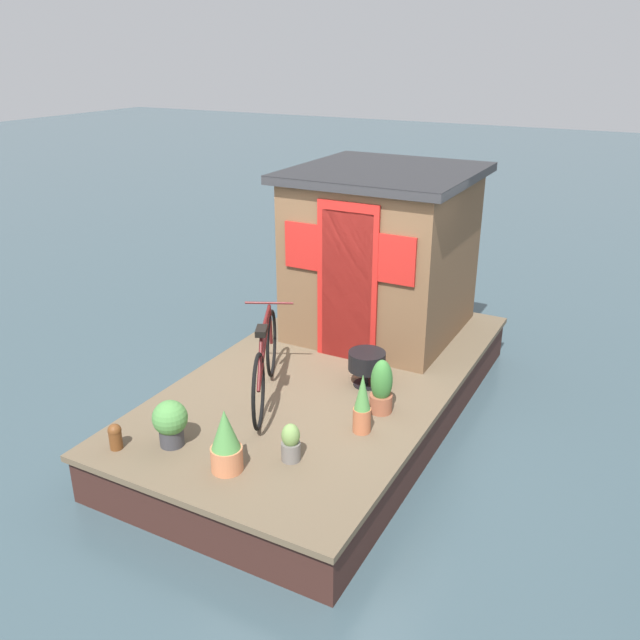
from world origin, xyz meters
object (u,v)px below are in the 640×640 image
Objects in this scene: potted_plant_rosemary at (226,442)px; charcoal_grill at (367,362)px; potted_plant_sage at (291,443)px; potted_plant_thyme at (170,422)px; houseboat_cabin at (382,252)px; potted_plant_basil at (362,405)px; potted_plant_mint at (381,388)px; mooring_bollard at (115,436)px; bicycle at (265,362)px.

charcoal_grill is (1.93, -0.41, -0.00)m from potted_plant_rosemary.
potted_plant_thyme is (-0.30, 1.06, 0.07)m from potted_plant_sage.
potted_plant_rosemary is at bearing 133.28° from potted_plant_sage.
houseboat_cabin is at bearing 8.85° from potted_plant_sage.
houseboat_cabin reaches higher than charcoal_grill.
potted_plant_basil is 1.06× the size of potted_plant_mint.
mooring_bollard is (-1.70, 1.81, -0.13)m from potted_plant_mint.
potted_plant_thyme is (-1.13, 0.28, -0.16)m from bicycle.
potted_plant_thyme is at bearing -54.91° from mooring_bollard.
potted_plant_sage is (-0.83, -0.78, -0.23)m from bicycle.
charcoal_grill is 2.58m from mooring_bollard.
potted_plant_mint is (0.29, -1.13, -0.14)m from bicycle.
charcoal_grill is (0.85, 0.34, -0.01)m from potted_plant_basil.
potted_plant_basil reaches higher than potted_plant_rosemary.
potted_plant_thyme reaches higher than charcoal_grill.
potted_plant_sage is at bearing 179.74° from charcoal_grill.
potted_plant_mint is (-1.88, -0.82, -0.75)m from houseboat_cabin.
potted_plant_mint reaches higher than charcoal_grill.
mooring_bollard is (-0.20, 1.05, -0.14)m from potted_plant_rosemary.
potted_plant_rosemary is 1.03× the size of potted_plant_mint.
houseboat_cabin reaches higher than potted_plant_basil.
bicycle is 1.07m from charcoal_grill.
potted_plant_rosemary reaches higher than potted_plant_mint.
bicycle is 6.73× the size of mooring_bollard.
houseboat_cabin is 2.27m from bicycle.
potted_plant_basil is 0.91m from charcoal_grill.
potted_plant_rosemary is at bearing 145.37° from potted_plant_basil.
bicycle reaches higher than potted_plant_mint.
charcoal_grill is (1.85, -1.06, 0.03)m from potted_plant_thyme.
houseboat_cabin reaches higher than mooring_bollard.
potted_plant_basil is at bearing 178.53° from potted_plant_mint.
charcoal_grill is at bearing -161.88° from houseboat_cabin.
houseboat_cabin reaches higher than potted_plant_thyme.
houseboat_cabin is 3.15m from potted_plant_sage.
bicycle is at bearing 171.89° from houseboat_cabin.
potted_plant_basil reaches higher than potted_plant_sage.
potted_plant_thyme is at bearing 166.05° from bicycle.
potted_plant_sage is at bearing -68.37° from mooring_bollard.
houseboat_cabin is at bearing 19.47° from potted_plant_basil.
potted_plant_thyme is at bearing 125.49° from potted_plant_basil.
houseboat_cabin is at bearing -10.13° from potted_plant_thyme.
potted_plant_basil is (-0.13, -1.12, -0.12)m from bicycle.
potted_plant_rosemary is 1.08m from mooring_bollard.
bicycle is 2.87× the size of potted_plant_rosemary.
potted_plant_mint is (1.12, -0.36, 0.09)m from potted_plant_sage.
houseboat_cabin is at bearing 1.14° from potted_plant_rosemary.
potted_plant_sage is 0.56m from potted_plant_rosemary.
potted_plant_mint is (1.50, -0.76, -0.01)m from potted_plant_rosemary.
potted_plant_basil is at bearing -54.51° from potted_plant_thyme.
charcoal_grill is at bearing -29.93° from potted_plant_thyme.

